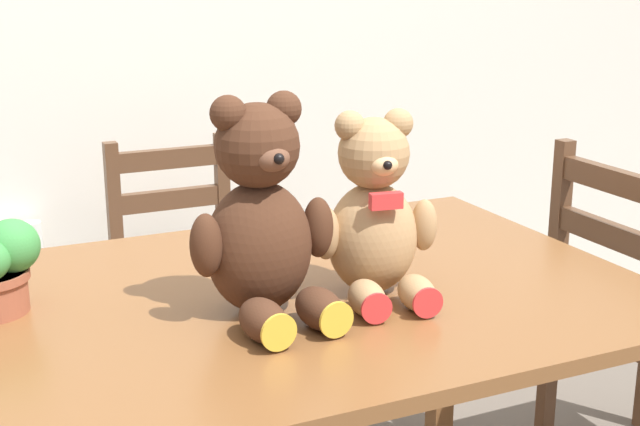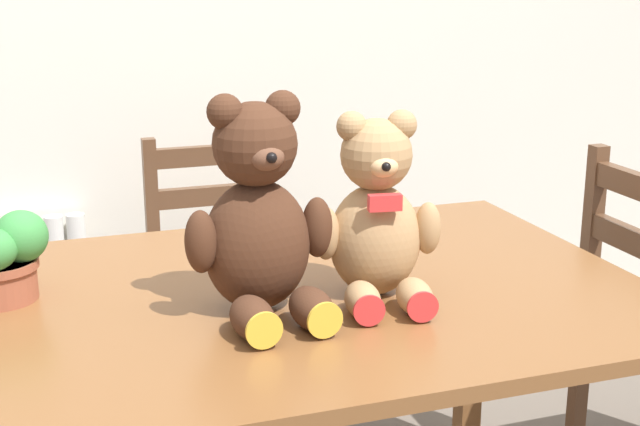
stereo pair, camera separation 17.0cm
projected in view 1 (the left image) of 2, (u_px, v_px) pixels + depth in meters
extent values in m
cylinder|color=white|center=(17.00, 314.00, 2.86)|extent=(0.06, 0.06, 0.60)
cylinder|color=white|center=(39.00, 311.00, 2.89)|extent=(0.06, 0.06, 0.60)
cube|color=brown|center=(285.00, 299.00, 1.79)|extent=(1.45, 1.00, 0.03)
cube|color=brown|center=(442.00, 333.00, 2.56)|extent=(0.06, 0.06, 0.72)
cube|color=brown|center=(191.00, 296.00, 2.65)|extent=(0.38, 0.43, 0.03)
cube|color=brown|center=(271.00, 380.00, 2.61)|extent=(0.04, 0.04, 0.42)
cube|color=brown|center=(156.00, 404.00, 2.47)|extent=(0.04, 0.04, 0.42)
cube|color=brown|center=(225.00, 266.00, 2.89)|extent=(0.04, 0.04, 0.88)
cube|color=brown|center=(119.00, 282.00, 2.75)|extent=(0.04, 0.04, 0.88)
cube|color=brown|center=(168.00, 159.00, 2.72)|extent=(0.30, 0.03, 0.06)
cube|color=brown|center=(170.00, 199.00, 2.76)|extent=(0.30, 0.03, 0.06)
cube|color=brown|center=(553.00, 305.00, 2.49)|extent=(0.04, 0.04, 0.94)
cube|color=brown|center=(614.00, 181.00, 2.22)|extent=(0.03, 0.34, 0.06)
cube|color=brown|center=(609.00, 234.00, 2.25)|extent=(0.03, 0.34, 0.06)
ellipsoid|color=#472819|center=(259.00, 247.00, 1.66)|extent=(0.22, 0.19, 0.25)
sphere|color=#472819|center=(257.00, 146.00, 1.61)|extent=(0.16, 0.16, 0.16)
sphere|color=#472819|center=(284.00, 109.00, 1.62)|extent=(0.07, 0.07, 0.07)
sphere|color=#472819|center=(228.00, 114.00, 1.57)|extent=(0.07, 0.07, 0.07)
ellipsoid|color=brown|center=(272.00, 158.00, 1.56)|extent=(0.07, 0.06, 0.05)
sphere|color=black|center=(279.00, 159.00, 1.54)|extent=(0.02, 0.02, 0.02)
ellipsoid|color=#472819|center=(318.00, 227.00, 1.69)|extent=(0.06, 0.06, 0.12)
ellipsoid|color=#472819|center=(206.00, 245.00, 1.58)|extent=(0.06, 0.06, 0.12)
ellipsoid|color=#472819|center=(320.00, 309.00, 1.60)|extent=(0.08, 0.13, 0.07)
cylinder|color=gold|center=(337.00, 320.00, 1.55)|extent=(0.07, 0.01, 0.07)
ellipsoid|color=#472819|center=(263.00, 320.00, 1.55)|extent=(0.08, 0.13, 0.07)
cylinder|color=gold|center=(279.00, 333.00, 1.50)|extent=(0.07, 0.01, 0.07)
ellipsoid|color=tan|center=(372.00, 238.00, 1.76)|extent=(0.20, 0.18, 0.22)
sphere|color=tan|center=(374.00, 153.00, 1.72)|extent=(0.14, 0.14, 0.14)
sphere|color=tan|center=(398.00, 123.00, 1.72)|extent=(0.06, 0.06, 0.06)
sphere|color=tan|center=(350.00, 126.00, 1.69)|extent=(0.06, 0.06, 0.06)
ellipsoid|color=#E5B279|center=(383.00, 164.00, 1.67)|extent=(0.07, 0.06, 0.04)
sphere|color=black|center=(388.00, 165.00, 1.65)|extent=(0.02, 0.02, 0.02)
ellipsoid|color=tan|center=(424.00, 225.00, 1.77)|extent=(0.06, 0.06, 0.11)
ellipsoid|color=tan|center=(326.00, 233.00, 1.71)|extent=(0.06, 0.06, 0.11)
ellipsoid|color=tan|center=(417.00, 293.00, 1.69)|extent=(0.08, 0.12, 0.07)
cylinder|color=red|center=(428.00, 303.00, 1.64)|extent=(0.06, 0.01, 0.06)
ellipsoid|color=tan|center=(367.00, 298.00, 1.66)|extent=(0.08, 0.12, 0.07)
cylinder|color=red|center=(377.00, 309.00, 1.61)|extent=(0.06, 0.01, 0.06)
cube|color=red|center=(386.00, 201.00, 1.67)|extent=(0.07, 0.03, 0.03)
ellipsoid|color=#3D8E42|center=(12.00, 246.00, 1.66)|extent=(0.10, 0.10, 0.10)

